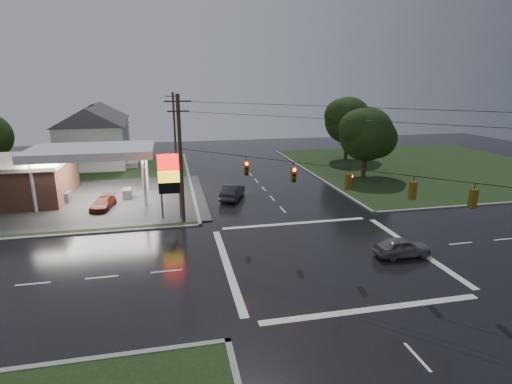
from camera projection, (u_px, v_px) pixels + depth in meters
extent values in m
plane|color=black|center=(325.00, 256.00, 28.24)|extent=(120.00, 120.00, 0.00)
cube|color=black|center=(38.00, 186.00, 47.42)|extent=(36.00, 36.00, 0.08)
cube|color=black|center=(426.00, 167.00, 58.03)|extent=(36.00, 36.00, 0.08)
cube|color=#2D2D2D|center=(77.00, 201.00, 41.09)|extent=(26.00, 18.00, 0.02)
cube|color=brown|center=(7.00, 182.00, 41.04)|extent=(12.00, 10.00, 4.00)
cube|color=beige|center=(3.00, 162.00, 40.49)|extent=(12.40, 10.40, 0.40)
cylinder|color=silver|center=(33.00, 187.00, 37.02)|extent=(0.30, 0.30, 5.00)
cylinder|color=silver|center=(144.00, 182.00, 39.06)|extent=(0.30, 0.30, 5.00)
cylinder|color=silver|center=(51.00, 173.00, 42.67)|extent=(0.30, 0.30, 5.00)
cylinder|color=silver|center=(147.00, 169.00, 44.71)|extent=(0.30, 0.30, 5.00)
cube|color=silver|center=(92.00, 151.00, 40.15)|extent=(12.00, 8.00, 0.80)
cube|color=white|center=(93.00, 155.00, 40.26)|extent=(11.40, 7.40, 0.04)
cube|color=#59595E|center=(66.00, 197.00, 40.77)|extent=(0.80, 1.60, 1.10)
cube|color=#59595E|center=(127.00, 194.00, 41.99)|extent=(0.80, 1.60, 1.10)
cylinder|color=#59595E|center=(161.00, 187.00, 35.03)|extent=(0.16, 0.16, 6.00)
cylinder|color=#59595E|center=(179.00, 186.00, 35.36)|extent=(0.16, 0.16, 6.00)
cube|color=red|center=(169.00, 162.00, 34.61)|extent=(2.00, 0.35, 1.40)
cube|color=yellow|center=(170.00, 177.00, 34.96)|extent=(2.00, 0.35, 1.00)
cube|color=black|center=(170.00, 188.00, 35.22)|extent=(2.00, 0.35, 1.00)
cylinder|color=#382619|center=(181.00, 160.00, 33.79)|extent=(0.32, 0.32, 11.00)
cube|color=#382619|center=(178.00, 101.00, 32.49)|extent=(2.20, 0.12, 0.12)
cube|color=#382619|center=(178.00, 111.00, 32.71)|extent=(1.80, 0.12, 0.12)
cylinder|color=#382619|center=(175.00, 128.00, 60.72)|extent=(0.32, 0.32, 10.50)
cube|color=#382619|center=(173.00, 96.00, 59.48)|extent=(2.20, 0.12, 0.12)
cube|color=#382619|center=(173.00, 102.00, 59.70)|extent=(1.80, 0.12, 0.12)
cube|color=#59470C|center=(246.00, 168.00, 30.26)|extent=(0.34, 0.34, 1.10)
cylinder|color=#FF0C07|center=(247.00, 164.00, 29.97)|extent=(0.22, 0.08, 0.22)
cube|color=#59470C|center=(293.00, 175.00, 28.15)|extent=(0.34, 0.34, 1.10)
cylinder|color=#FF0C07|center=(294.00, 170.00, 27.87)|extent=(0.22, 0.08, 0.22)
cube|color=#59470C|center=(348.00, 182.00, 26.05)|extent=(0.34, 0.34, 1.10)
cylinder|color=#FF0C07|center=(351.00, 176.00, 25.99)|extent=(0.08, 0.22, 0.22)
cube|color=#59470C|center=(413.00, 191.00, 23.95)|extent=(0.34, 0.34, 1.10)
cylinder|color=#FF0C07|center=(411.00, 184.00, 24.03)|extent=(0.22, 0.08, 0.22)
cube|color=#59470C|center=(473.00, 199.00, 22.26)|extent=(0.34, 0.34, 1.10)
cylinder|color=#FF0C07|center=(471.00, 191.00, 22.35)|extent=(0.22, 0.08, 0.22)
cube|color=silver|center=(94.00, 147.00, 57.08)|extent=(9.00, 8.00, 6.00)
cube|color=gray|center=(134.00, 163.00, 58.85)|extent=(1.60, 4.80, 0.80)
cube|color=silver|center=(100.00, 136.00, 68.19)|extent=(9.00, 8.00, 6.00)
cube|color=gray|center=(133.00, 150.00, 69.96)|extent=(1.60, 4.80, 0.80)
cylinder|color=black|center=(364.00, 158.00, 51.16)|extent=(0.56, 0.56, 5.04)
sphere|color=black|center=(366.00, 134.00, 50.35)|extent=(6.80, 6.80, 6.80)
sphere|color=black|center=(377.00, 138.00, 51.14)|extent=(5.10, 5.10, 5.10)
sphere|color=black|center=(358.00, 129.00, 49.50)|extent=(4.76, 4.76, 4.76)
cylinder|color=black|center=(347.00, 142.00, 63.00)|extent=(0.56, 0.56, 5.60)
sphere|color=black|center=(348.00, 120.00, 62.10)|extent=(7.20, 7.20, 7.20)
sphere|color=black|center=(357.00, 124.00, 62.94)|extent=(5.40, 5.40, 5.40)
sphere|color=black|center=(341.00, 115.00, 61.22)|extent=(5.04, 5.04, 5.04)
imported|color=#22252B|center=(232.00, 191.00, 42.02)|extent=(3.41, 5.04, 1.57)
imported|color=slate|center=(402.00, 247.00, 28.12)|extent=(4.02, 1.71, 1.35)
imported|color=#561C13|center=(103.00, 204.00, 38.52)|extent=(2.40, 4.27, 1.17)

